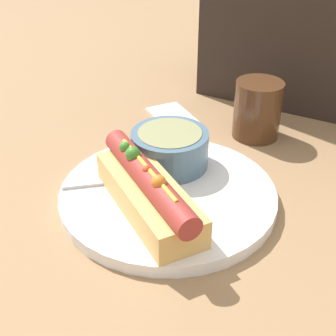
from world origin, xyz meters
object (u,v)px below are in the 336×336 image
soup_bowl (170,147)px  spoon (164,175)px  hot_dog (149,191)px  drinking_glass (257,110)px

soup_bowl → spoon: (0.01, -0.03, -0.02)m
hot_dog → soup_bowl: (-0.03, 0.10, -0.00)m
drinking_glass → hot_dog: bearing=-97.6°
hot_dog → spoon: (-0.02, 0.06, -0.02)m
hot_dog → spoon: 0.07m
hot_dog → drinking_glass: bearing=116.6°
spoon → drinking_glass: 0.20m
soup_bowl → drinking_glass: bearing=68.9°
drinking_glass → spoon: bearing=-105.5°
hot_dog → soup_bowl: 0.10m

